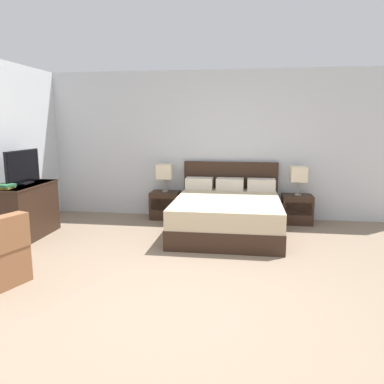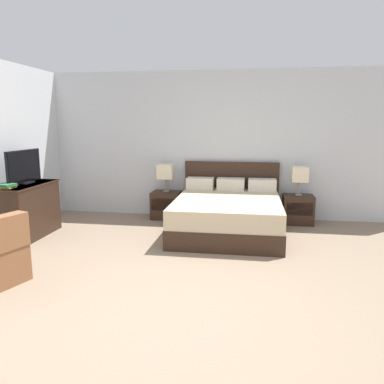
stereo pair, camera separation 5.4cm
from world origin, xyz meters
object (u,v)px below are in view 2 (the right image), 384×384
object	(u,v)px
table_lamp_right	(300,174)
book_red_cover	(6,187)
dresser	(25,210)
book_blue_cover	(6,185)
nightstand_left	(166,205)
tv	(24,167)
table_lamp_left	(166,172)
nightstand_right	(298,209)
bed	(228,213)

from	to	relation	value
table_lamp_right	book_red_cover	xyz separation A→B (m)	(-4.16, -1.80, -0.03)
dresser	book_blue_cover	xyz separation A→B (m)	(-0.01, -0.37, 0.43)
book_red_cover	book_blue_cover	bearing A→B (deg)	180.00
nightstand_left	tv	bearing A→B (deg)	-143.48
table_lamp_left	table_lamp_right	bearing A→B (deg)	0.00
nightstand_right	dresser	distance (m)	4.39
table_lamp_left	book_blue_cover	world-z (taller)	table_lamp_left
table_lamp_right	nightstand_right	bearing A→B (deg)	-90.00
book_red_cover	table_lamp_left	bearing A→B (deg)	44.14
table_lamp_right	book_blue_cover	distance (m)	4.54
nightstand_right	book_red_cover	bearing A→B (deg)	-156.65
table_lamp_right	dresser	distance (m)	4.41
table_lamp_right	book_red_cover	size ratio (longest dim) A/B	2.49
table_lamp_right	book_blue_cover	xyz separation A→B (m)	(-4.17, -1.80, 0.00)
dresser	bed	bearing A→B (deg)	13.23
dresser	book_red_cover	bearing A→B (deg)	-91.04
nightstand_left	book_red_cover	distance (m)	2.64
bed	tv	bearing A→B (deg)	-167.80
nightstand_right	table_lamp_right	bearing A→B (deg)	90.00
bed	dresser	distance (m)	3.08
bed	book_blue_cover	world-z (taller)	bed
nightstand_right	book_blue_cover	distance (m)	4.58
bed	table_lamp_right	bearing A→B (deg)	31.89
table_lamp_left	book_red_cover	bearing A→B (deg)	-135.86
tv	nightstand_left	bearing A→B (deg)	36.52
nightstand_left	book_red_cover	bearing A→B (deg)	-135.88
dresser	book_red_cover	world-z (taller)	book_red_cover
table_lamp_left	book_blue_cover	xyz separation A→B (m)	(-1.86, -1.80, 0.00)
book_red_cover	table_lamp_right	bearing A→B (deg)	23.37
nightstand_right	table_lamp_right	distance (m)	0.60
table_lamp_left	dresser	bearing A→B (deg)	-142.36
bed	dresser	bearing A→B (deg)	-166.77
book_blue_cover	nightstand_left	bearing A→B (deg)	44.05
nightstand_right	book_blue_cover	bearing A→B (deg)	-156.67
nightstand_right	book_red_cover	xyz separation A→B (m)	(-4.16, -1.80, 0.57)
nightstand_left	book_blue_cover	size ratio (longest dim) A/B	2.20
bed	dresser	world-z (taller)	bed
nightstand_right	table_lamp_right	world-z (taller)	table_lamp_right
bed	nightstand_right	bearing A→B (deg)	31.84
bed	nightstand_left	distance (m)	1.36
table_lamp_left	tv	xyz separation A→B (m)	(-1.84, -1.37, 0.20)
tv	book_red_cover	distance (m)	0.49
table_lamp_left	book_blue_cover	bearing A→B (deg)	-135.93
table_lamp_left	nightstand_left	bearing A→B (deg)	-90.00
nightstand_right	table_lamp_right	size ratio (longest dim) A/B	1.02
table_lamp_right	book_red_cover	world-z (taller)	table_lamp_right
tv	book_red_cover	xyz separation A→B (m)	(-0.01, -0.43, -0.23)
nightstand_right	book_blue_cover	world-z (taller)	book_blue_cover
nightstand_left	table_lamp_left	bearing A→B (deg)	90.00
bed	table_lamp_left	bearing A→B (deg)	148.11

